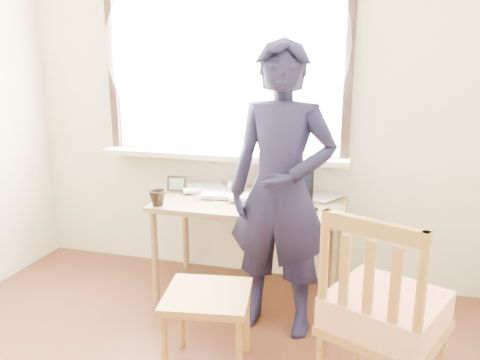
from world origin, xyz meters
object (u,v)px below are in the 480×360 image
(desk, at_px, (250,212))
(person, at_px, (281,192))
(mug_white, at_px, (237,188))
(mug_dark, at_px, (158,198))
(work_chair, at_px, (207,305))
(side_chair, at_px, (384,314))
(laptop, at_px, (285,198))

(desk, height_order, person, person)
(mug_white, height_order, mug_dark, mug_white)
(desk, xyz_separation_m, work_chair, (0.00, -0.87, -0.24))
(mug_white, distance_m, side_chair, 1.53)
(desk, distance_m, person, 0.51)
(laptop, bearing_deg, work_chair, -106.25)
(mug_white, relative_size, side_chair, 0.13)
(person, bearing_deg, mug_dark, 178.83)
(work_chair, distance_m, side_chair, 0.89)
(mug_dark, xyz_separation_m, work_chair, (0.56, -0.63, -0.36))
(desk, bearing_deg, person, -51.27)
(mug_dark, bearing_deg, side_chair, -28.13)
(laptop, height_order, side_chair, side_chair)
(mug_white, bearing_deg, side_chair, -49.07)
(mug_white, bearing_deg, mug_dark, -138.34)
(desk, bearing_deg, side_chair, -49.33)
(laptop, distance_m, mug_dark, 0.84)
(work_chair, height_order, person, person)
(mug_dark, bearing_deg, desk, 23.36)
(work_chair, distance_m, person, 0.77)
(mug_dark, relative_size, side_chair, 0.11)
(laptop, xyz_separation_m, work_chair, (-0.24, -0.84, -0.36))
(mug_white, height_order, side_chair, side_chair)
(desk, bearing_deg, mug_white, 132.70)
(work_chair, bearing_deg, side_chair, -9.04)
(desk, bearing_deg, work_chair, -89.88)
(work_chair, bearing_deg, person, 62.14)
(work_chair, relative_size, side_chair, 0.49)
(desk, distance_m, laptop, 0.28)
(side_chair, distance_m, person, 0.94)
(laptop, bearing_deg, person, -84.38)
(side_chair, bearing_deg, person, 131.64)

